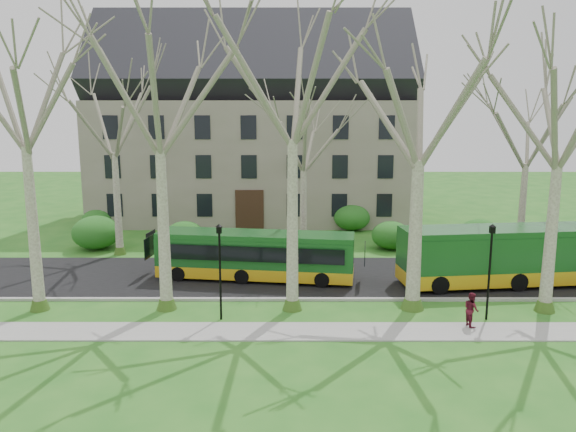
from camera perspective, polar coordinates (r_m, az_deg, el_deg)
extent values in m
plane|color=#24661D|center=(26.90, 6.44, -9.61)|extent=(120.00, 120.00, 0.00)
cube|color=gray|center=(24.58, 7.09, -11.57)|extent=(70.00, 2.00, 0.06)
cube|color=black|center=(32.08, 5.37, -6.14)|extent=(80.00, 8.00, 0.06)
cube|color=#A5A39E|center=(28.28, 6.11, -8.42)|extent=(80.00, 0.25, 0.14)
cube|color=slate|center=(49.34, -3.49, 5.72)|extent=(26.00, 12.00, 10.00)
cylinder|color=black|center=(25.34, -6.90, -6.15)|extent=(0.10, 0.10, 4.00)
cube|color=black|center=(24.80, -7.01, -1.39)|extent=(0.22, 0.22, 0.30)
cylinder|color=black|center=(26.69, 19.75, -5.84)|extent=(0.10, 0.10, 4.00)
cube|color=black|center=(26.18, 20.05, -1.32)|extent=(0.22, 0.22, 0.30)
ellipsoid|color=#165018|center=(40.17, -18.91, -1.80)|extent=(2.60, 2.60, 2.00)
ellipsoid|color=#165018|center=(38.63, -10.46, -1.87)|extent=(2.60, 2.60, 2.00)
ellipsoid|color=#165018|center=(38.61, 10.44, -1.88)|extent=(2.60, 2.60, 2.00)
ellipsoid|color=#165018|center=(40.13, 18.90, -1.81)|extent=(2.60, 2.60, 2.00)
ellipsoid|color=#165018|center=(46.37, -18.87, -0.17)|extent=(2.60, 2.60, 2.00)
ellipsoid|color=#165018|center=(44.13, 6.50, -0.18)|extent=(2.60, 2.60, 2.00)
imported|color=#50121F|center=(25.91, 18.14, -9.00)|extent=(0.68, 0.82, 1.51)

